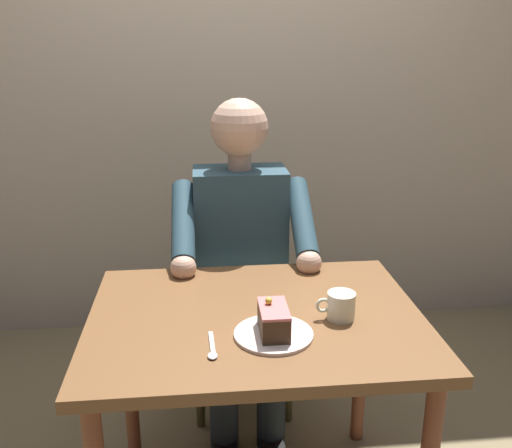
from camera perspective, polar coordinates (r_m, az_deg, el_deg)
name	(u,v)px	position (r m, az deg, el deg)	size (l,w,h in m)	color
cafe_rear_panel	(227,41)	(2.91, -2.97, 18.05)	(6.40, 0.12, 3.00)	#BDAD99
dining_table	(256,342)	(1.74, -0.02, -11.86)	(0.99, 0.76, 0.73)	brown
chair	(239,285)	(2.43, -1.72, -6.16)	(0.42, 0.42, 0.91)	brown
seated_person	(242,260)	(2.20, -1.44, -3.72)	(0.53, 0.58, 1.31)	#2A4754
dessert_plate	(273,334)	(1.58, 1.79, -11.12)	(0.22, 0.22, 0.01)	silver
cake_slice	(274,320)	(1.56, 1.80, -9.70)	(0.08, 0.14, 0.10)	#422D1C
coffee_cup	(340,305)	(1.67, 8.57, -8.14)	(0.12, 0.08, 0.08)	white
dessert_spoon	(212,349)	(1.52, -4.47, -12.58)	(0.03, 0.14, 0.01)	silver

